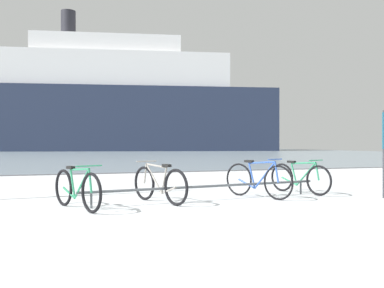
% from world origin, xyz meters
% --- Properties ---
extents(ground, '(80.00, 132.00, 0.08)m').
position_xyz_m(ground, '(0.00, 53.90, -0.04)').
color(ground, silver).
extents(bike_rack, '(5.07, 0.76, 0.31)m').
position_xyz_m(bike_rack, '(0.81, 2.05, 0.27)').
color(bike_rack, '#4C5156').
rests_on(bike_rack, ground).
extents(bicycle_0, '(0.76, 1.59, 0.77)m').
position_xyz_m(bicycle_0, '(-1.71, 1.72, 0.35)').
color(bicycle_0, black).
rests_on(bicycle_0, ground).
extents(bicycle_1, '(0.73, 1.56, 0.78)m').
position_xyz_m(bicycle_1, '(-0.20, 2.04, 0.35)').
color(bicycle_1, black).
rests_on(bicycle_1, ground).
extents(bicycle_2, '(0.79, 1.54, 0.82)m').
position_xyz_m(bicycle_2, '(1.91, 2.12, 0.37)').
color(bicycle_2, black).
rests_on(bicycle_2, ground).
extents(bicycle_3, '(0.65, 1.61, 0.77)m').
position_xyz_m(bicycle_3, '(3.14, 2.51, 0.35)').
color(bicycle_3, black).
rests_on(bicycle_3, ground).
extents(ferry_ship, '(48.50, 20.36, 20.86)m').
position_xyz_m(ferry_ship, '(5.77, 57.51, 7.00)').
color(ferry_ship, '#232D47').
rests_on(ferry_ship, ground).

